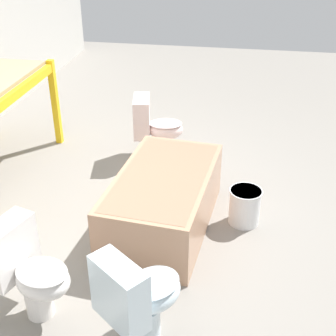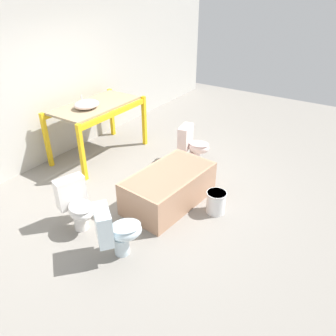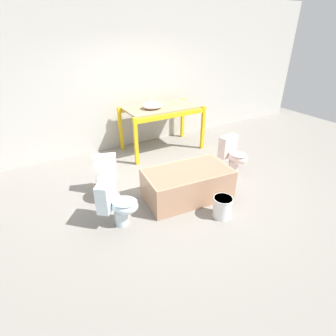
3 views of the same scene
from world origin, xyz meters
name	(u,v)px [view 3 (image 3 of 3)]	position (x,y,z in m)	size (l,w,h in m)	color
ground_plane	(178,184)	(0.00, 0.00, 0.00)	(12.00, 12.00, 0.00)	gray
warehouse_wall_rear	(126,76)	(0.00, 2.23, 1.60)	(10.80, 0.08, 3.20)	beige
shelving_rack	(162,113)	(0.53, 1.56, 0.86)	(1.75, 0.94, 1.01)	yellow
sink_basin	(152,105)	(0.29, 1.53, 1.08)	(0.45, 0.39, 0.22)	silver
bathtub_main	(187,182)	(-0.08, -0.42, 0.30)	(1.47, 0.89, 0.52)	tan
toilet_near	(106,177)	(-1.22, 0.29, 0.37)	(0.49, 0.62, 0.70)	white
toilet_far	(116,203)	(-1.33, -0.49, 0.37)	(0.64, 0.60, 0.70)	silver
toilet_extra	(233,154)	(1.21, -0.08, 0.37)	(0.44, 0.59, 0.70)	silver
bucket_white	(222,207)	(0.10, -1.12, 0.17)	(0.29, 0.29, 0.33)	white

